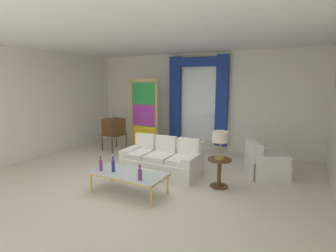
{
  "coord_description": "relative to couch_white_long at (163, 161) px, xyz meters",
  "views": [
    {
      "loc": [
        2.96,
        -4.7,
        2.14
      ],
      "look_at": [
        0.04,
        0.9,
        1.05
      ],
      "focal_mm": 27.82,
      "sensor_mm": 36.0,
      "label": 1
    }
  ],
  "objects": [
    {
      "name": "ground_plane",
      "position": [
        -0.15,
        -0.44,
        -0.3
      ],
      "size": [
        16.0,
        16.0,
        0.0
      ],
      "primitive_type": "plane",
      "color": "silver"
    },
    {
      "name": "bottle_blue_decanter",
      "position": [
        -0.6,
        -1.43,
        0.23
      ],
      "size": [
        0.06,
        0.06,
        0.3
      ],
      "color": "#753384",
      "rests_on": "coffee_table"
    },
    {
      "name": "armchair_white",
      "position": [
        2.13,
        0.9,
        -0.02
      ],
      "size": [
        1.08,
        1.07,
        0.8
      ],
      "color": "white",
      "rests_on": "ground"
    },
    {
      "name": "bottle_crystal_tall",
      "position": [
        0.35,
        -1.48,
        0.22
      ],
      "size": [
        0.08,
        0.08,
        0.29
      ],
      "color": "#753384",
      "rests_on": "coffee_table"
    },
    {
      "name": "ceiling_slab",
      "position": [
        -0.15,
        0.36,
        2.72
      ],
      "size": [
        8.0,
        7.6,
        0.04
      ],
      "primitive_type": "cube",
      "color": "white"
    },
    {
      "name": "wall_left",
      "position": [
        -3.81,
        0.16,
        1.2
      ],
      "size": [
        0.12,
        7.0,
        3.0
      ],
      "primitive_type": "cube",
      "color": "white",
      "rests_on": "ground"
    },
    {
      "name": "round_side_table",
      "position": [
        1.41,
        -0.18,
        0.05
      ],
      "size": [
        0.48,
        0.48,
        0.59
      ],
      "color": "brown",
      "rests_on": "ground"
    },
    {
      "name": "bottle_amber_squat",
      "position": [
        -0.35,
        -1.36,
        0.23
      ],
      "size": [
        0.07,
        0.07,
        0.31
      ],
      "color": "navy",
      "rests_on": "coffee_table"
    },
    {
      "name": "wall_rear",
      "position": [
        -0.15,
        2.62,
        1.2
      ],
      "size": [
        8.0,
        0.12,
        3.0
      ],
      "primitive_type": "cube",
      "color": "white",
      "rests_on": "ground"
    },
    {
      "name": "coffee_table",
      "position": [
        -0.05,
        -1.27,
        0.07
      ],
      "size": [
        1.45,
        0.69,
        0.41
      ],
      "color": "silver",
      "rests_on": "ground"
    },
    {
      "name": "peacock_figurine",
      "position": [
        -1.05,
        1.16,
        -0.08
      ],
      "size": [
        0.44,
        0.6,
        0.5
      ],
      "color": "beige",
      "rests_on": "ground"
    },
    {
      "name": "vintage_tv",
      "position": [
        -2.35,
        1.13,
        0.42
      ],
      "size": [
        0.62,
        0.68,
        1.35
      ],
      "color": "brown",
      "rests_on": "ground"
    },
    {
      "name": "curtained_window",
      "position": [
        -0.11,
        2.45,
        1.44
      ],
      "size": [
        2.0,
        0.17,
        2.7
      ],
      "color": "white",
      "rests_on": "ground"
    },
    {
      "name": "table_lamp_brass",
      "position": [
        1.41,
        -0.18,
        0.72
      ],
      "size": [
        0.32,
        0.32,
        0.57
      ],
      "color": "#B29338",
      "rests_on": "round_side_table"
    },
    {
      "name": "stained_glass_divider",
      "position": [
        -1.53,
        1.59,
        0.75
      ],
      "size": [
        0.95,
        0.05,
        2.2
      ],
      "color": "gold",
      "rests_on": "ground"
    },
    {
      "name": "couch_white_long",
      "position": [
        0.0,
        0.0,
        0.0
      ],
      "size": [
        1.77,
        0.95,
        0.86
      ],
      "color": "white",
      "rests_on": "ground"
    }
  ]
}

